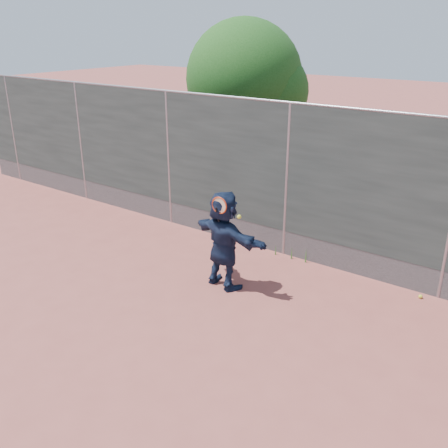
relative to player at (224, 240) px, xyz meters
The scene contains 7 objects.
ground 1.95m from the player, 83.21° to the right, with size 80.00×80.00×0.00m, color #9E4C42.
player is the anchor object (origin of this frame).
ball_ground 3.46m from the player, 27.69° to the left, with size 0.07×0.07×0.07m, color yellow.
fence 1.92m from the player, 83.39° to the left, with size 20.00×0.06×3.03m.
swing_action 0.70m from the player, 66.39° to the right, with size 0.59×0.14×0.51m.
tree_left 5.87m from the player, 118.71° to the left, with size 3.15×3.00×4.53m.
weed_clump 1.88m from the player, 73.21° to the left, with size 0.68×0.07×0.30m.
Camera 1 is at (4.37, -4.64, 4.29)m, focal length 40.00 mm.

